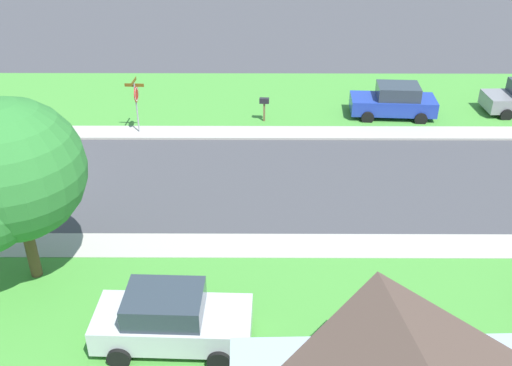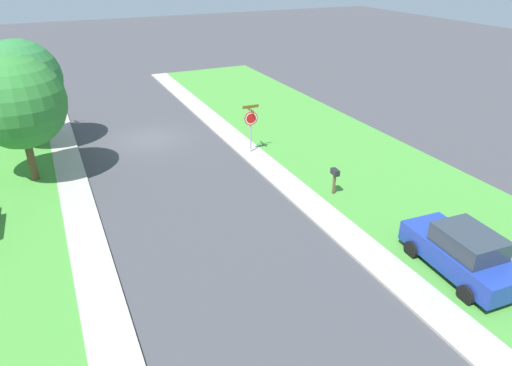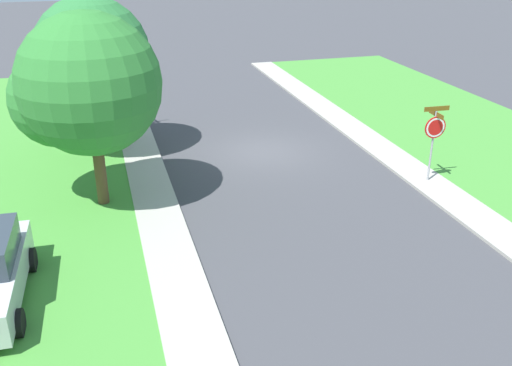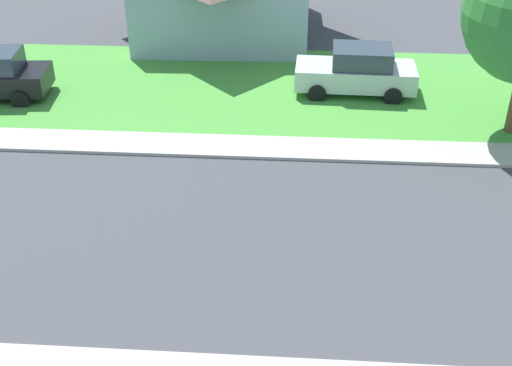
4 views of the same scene
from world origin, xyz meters
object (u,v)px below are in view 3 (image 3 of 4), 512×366
(stop_sign_near_corner, at_px, (128,88))
(tree_sidewalk_mid, at_px, (86,58))
(tree_sidewalk_far, at_px, (82,88))
(stop_sign_far_corner, at_px, (434,132))

(stop_sign_near_corner, bearing_deg, tree_sidewalk_mid, 59.51)
(stop_sign_near_corner, bearing_deg, tree_sidewalk_far, 76.63)
(tree_sidewalk_far, bearing_deg, stop_sign_far_corner, 172.28)
(stop_sign_near_corner, xyz_separation_m, tree_sidewalk_mid, (1.61, 2.73, 1.90))
(stop_sign_near_corner, distance_m, stop_sign_far_corner, 13.05)
(stop_sign_far_corner, xyz_separation_m, tree_sidewalk_far, (11.25, -1.53, 1.92))
(stop_sign_near_corner, xyz_separation_m, tree_sidewalk_far, (1.77, 7.44, 1.93))
(stop_sign_far_corner, height_order, tree_sidewalk_mid, tree_sidewalk_mid)
(stop_sign_near_corner, distance_m, tree_sidewalk_far, 7.89)
(stop_sign_near_corner, xyz_separation_m, stop_sign_far_corner, (-9.49, 8.96, 0.01))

